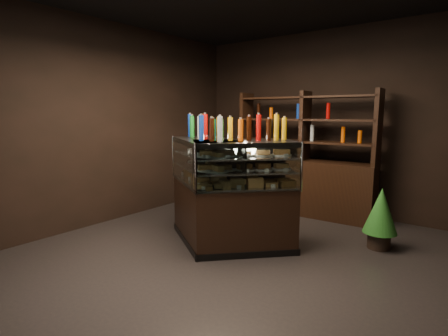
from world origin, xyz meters
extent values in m
plane|color=black|center=(0.00, 0.00, 0.00)|extent=(5.00, 5.00, 0.00)
cube|color=black|center=(0.00, 2.50, 1.50)|extent=(5.00, 0.02, 3.00)
cube|color=black|center=(-2.50, 0.00, 1.50)|extent=(0.02, 5.00, 3.00)
cube|color=black|center=(-0.19, 0.18, 0.39)|extent=(1.26, 1.27, 0.78)
cube|color=black|center=(-0.19, 0.18, 0.04)|extent=(1.30, 1.31, 0.08)
cube|color=black|center=(-0.19, 0.18, 1.30)|extent=(1.26, 1.27, 0.06)
cube|color=silver|center=(-0.19, 0.18, 0.79)|extent=(1.19, 1.21, 0.02)
cube|color=silver|center=(-0.19, 0.18, 0.98)|extent=(1.19, 1.21, 0.02)
cube|color=silver|center=(-0.19, 0.18, 1.14)|extent=(1.19, 1.21, 0.02)
cube|color=white|center=(0.03, -0.03, 1.06)|extent=(0.84, 0.87, 0.55)
cylinder|color=silver|center=(0.44, 0.40, 1.06)|extent=(0.03, 0.03, 0.57)
cylinder|color=silver|center=(-0.39, -0.46, 1.06)|extent=(0.03, 0.03, 0.57)
cube|color=black|center=(-0.74, 0.11, 0.39)|extent=(1.33, 1.15, 0.78)
cube|color=black|center=(-0.74, 0.11, 0.04)|extent=(1.37, 1.18, 0.08)
cube|color=black|center=(-0.74, 0.11, 1.30)|extent=(1.33, 1.15, 0.06)
cube|color=silver|center=(-0.74, 0.11, 0.79)|extent=(1.26, 1.08, 0.02)
cube|color=silver|center=(-0.74, 0.11, 0.98)|extent=(1.26, 1.08, 0.02)
cube|color=silver|center=(-0.74, 0.11, 1.14)|extent=(1.26, 1.08, 0.02)
cube|color=white|center=(-0.90, -0.15, 1.06)|extent=(1.01, 0.65, 0.55)
cylinder|color=silver|center=(-0.39, -0.46, 1.06)|extent=(0.03, 0.03, 0.57)
cylinder|color=silver|center=(-1.40, 0.18, 1.06)|extent=(0.03, 0.03, 0.57)
cube|color=#B08A3F|center=(-0.52, -0.20, 0.83)|extent=(0.19, 0.19, 0.06)
cube|color=#B08A3F|center=(-0.38, -0.06, 0.83)|extent=(0.19, 0.19, 0.06)
cube|color=#B08A3F|center=(-0.24, 0.09, 0.83)|extent=(0.19, 0.19, 0.06)
cube|color=#B08A3F|center=(-0.10, 0.23, 0.83)|extent=(0.19, 0.19, 0.06)
cube|color=#B08A3F|center=(0.04, 0.38, 0.83)|extent=(0.19, 0.19, 0.06)
cube|color=#B08A3F|center=(0.18, 0.52, 0.83)|extent=(0.19, 0.19, 0.06)
cylinder|color=white|center=(-0.51, -0.15, 0.99)|extent=(0.24, 0.24, 0.02)
cube|color=#B08A3F|center=(-0.51, -0.15, 1.03)|extent=(0.18, 0.18, 0.05)
cylinder|color=white|center=(-0.35, 0.02, 0.99)|extent=(0.24, 0.24, 0.02)
cube|color=#B08A3F|center=(-0.35, 0.02, 1.03)|extent=(0.18, 0.18, 0.05)
cylinder|color=white|center=(-0.19, 0.18, 0.99)|extent=(0.24, 0.24, 0.02)
cube|color=#B08A3F|center=(-0.19, 0.18, 1.03)|extent=(0.18, 0.18, 0.05)
cylinder|color=white|center=(-0.03, 0.34, 0.99)|extent=(0.24, 0.24, 0.02)
cube|color=#B08A3F|center=(-0.03, 0.34, 1.03)|extent=(0.18, 0.18, 0.05)
cylinder|color=white|center=(0.12, 0.51, 0.99)|extent=(0.24, 0.24, 0.02)
cube|color=#B08A3F|center=(0.12, 0.51, 1.03)|extent=(0.18, 0.18, 0.05)
cylinder|color=white|center=(-0.51, -0.15, 1.16)|extent=(0.24, 0.24, 0.02)
cube|color=#B08A3F|center=(-0.51, -0.15, 1.19)|extent=(0.18, 0.18, 0.05)
cylinder|color=white|center=(-0.35, 0.02, 1.16)|extent=(0.24, 0.24, 0.02)
cube|color=#B08A3F|center=(-0.35, 0.02, 1.19)|extent=(0.18, 0.18, 0.05)
cylinder|color=white|center=(-0.19, 0.18, 1.16)|extent=(0.24, 0.24, 0.02)
cube|color=#B08A3F|center=(-0.19, 0.18, 1.19)|extent=(0.18, 0.18, 0.05)
cylinder|color=white|center=(-0.03, 0.34, 1.16)|extent=(0.24, 0.24, 0.02)
cube|color=#B08A3F|center=(-0.03, 0.34, 1.19)|extent=(0.18, 0.18, 0.05)
cylinder|color=white|center=(0.12, 0.51, 1.16)|extent=(0.24, 0.24, 0.02)
cube|color=#B08A3F|center=(0.12, 0.51, 1.19)|extent=(0.18, 0.18, 0.05)
cube|color=#B08A3F|center=(-1.18, 0.36, 0.83)|extent=(0.20, 0.17, 0.06)
cube|color=#B08A3F|center=(-1.01, 0.25, 0.83)|extent=(0.20, 0.17, 0.06)
cube|color=#B08A3F|center=(-0.84, 0.14, 0.83)|extent=(0.20, 0.17, 0.06)
cube|color=#B08A3F|center=(-0.67, 0.04, 0.83)|extent=(0.20, 0.17, 0.06)
cube|color=#B08A3F|center=(-0.50, -0.07, 0.83)|extent=(0.20, 0.17, 0.06)
cube|color=#B08A3F|center=(-0.33, -0.18, 0.83)|extent=(0.20, 0.17, 0.06)
cylinder|color=white|center=(-1.12, 0.36, 0.99)|extent=(0.24, 0.24, 0.02)
cube|color=#B08A3F|center=(-1.12, 0.36, 1.03)|extent=(0.19, 0.16, 0.05)
cylinder|color=white|center=(-0.93, 0.24, 0.99)|extent=(0.24, 0.24, 0.02)
cube|color=#B08A3F|center=(-0.93, 0.24, 1.03)|extent=(0.19, 0.16, 0.05)
cylinder|color=white|center=(-0.74, 0.11, 0.99)|extent=(0.24, 0.24, 0.02)
cube|color=#B08A3F|center=(-0.74, 0.11, 1.03)|extent=(0.19, 0.16, 0.05)
cylinder|color=white|center=(-0.54, -0.01, 0.99)|extent=(0.24, 0.24, 0.02)
cube|color=#B08A3F|center=(-0.54, -0.01, 1.03)|extent=(0.19, 0.16, 0.05)
cylinder|color=white|center=(-0.35, -0.13, 0.99)|extent=(0.24, 0.24, 0.02)
cube|color=#B08A3F|center=(-0.35, -0.13, 1.03)|extent=(0.19, 0.16, 0.05)
cylinder|color=white|center=(-1.12, 0.36, 1.16)|extent=(0.24, 0.24, 0.02)
cube|color=#B08A3F|center=(-1.12, 0.36, 1.19)|extent=(0.19, 0.16, 0.05)
cylinder|color=white|center=(-0.93, 0.24, 1.16)|extent=(0.24, 0.24, 0.02)
cube|color=#B08A3F|center=(-0.93, 0.24, 1.19)|extent=(0.19, 0.16, 0.05)
cylinder|color=white|center=(-0.74, 0.11, 1.16)|extent=(0.24, 0.24, 0.02)
cube|color=#B08A3F|center=(-0.74, 0.11, 1.19)|extent=(0.19, 0.16, 0.05)
cylinder|color=white|center=(-0.54, -0.01, 1.16)|extent=(0.24, 0.24, 0.02)
cube|color=#B08A3F|center=(-0.54, -0.01, 1.19)|extent=(0.19, 0.16, 0.05)
cylinder|color=white|center=(-0.35, -0.13, 1.16)|extent=(0.24, 0.24, 0.02)
cube|color=#B08A3F|center=(-0.35, -0.13, 1.19)|extent=(0.19, 0.16, 0.05)
cylinder|color=#B20C0A|center=(-0.54, -0.18, 1.47)|extent=(0.06, 0.06, 0.28)
cylinder|color=silver|center=(-0.54, -0.18, 1.62)|extent=(0.03, 0.03, 0.02)
cylinder|color=black|center=(-0.46, -0.10, 1.47)|extent=(0.06, 0.06, 0.28)
cylinder|color=silver|center=(-0.46, -0.10, 1.62)|extent=(0.03, 0.03, 0.02)
cylinder|color=silver|center=(-0.39, -0.02, 1.47)|extent=(0.06, 0.06, 0.28)
cylinder|color=silver|center=(-0.39, -0.02, 1.62)|extent=(0.03, 0.03, 0.02)
cylinder|color=#0F38B2|center=(-0.31, 0.06, 1.47)|extent=(0.06, 0.06, 0.28)
cylinder|color=silver|center=(-0.31, 0.06, 1.62)|extent=(0.03, 0.03, 0.02)
cylinder|color=#D8590A|center=(-0.23, 0.14, 1.47)|extent=(0.06, 0.06, 0.28)
cylinder|color=silver|center=(-0.23, 0.14, 1.62)|extent=(0.03, 0.03, 0.02)
cylinder|color=#147223|center=(-0.15, 0.22, 1.47)|extent=(0.06, 0.06, 0.28)
cylinder|color=silver|center=(-0.15, 0.22, 1.62)|extent=(0.03, 0.03, 0.02)
cylinder|color=yellow|center=(-0.08, 0.30, 1.47)|extent=(0.06, 0.06, 0.28)
cylinder|color=silver|center=(-0.08, 0.30, 1.62)|extent=(0.03, 0.03, 0.02)
cylinder|color=#B20C0A|center=(0.00, 0.38, 1.47)|extent=(0.06, 0.06, 0.28)
cylinder|color=silver|center=(0.00, 0.38, 1.62)|extent=(0.03, 0.03, 0.02)
cylinder|color=black|center=(0.08, 0.46, 1.47)|extent=(0.06, 0.06, 0.28)
cylinder|color=silver|center=(0.08, 0.46, 1.62)|extent=(0.03, 0.03, 0.02)
cylinder|color=silver|center=(0.16, 0.54, 1.47)|extent=(0.06, 0.06, 0.28)
cylinder|color=silver|center=(0.16, 0.54, 1.62)|extent=(0.03, 0.03, 0.02)
cylinder|color=#B20C0A|center=(-1.16, 0.38, 1.47)|extent=(0.06, 0.06, 0.28)
cylinder|color=silver|center=(-1.16, 0.38, 1.62)|extent=(0.03, 0.03, 0.02)
cylinder|color=black|center=(-1.07, 0.32, 1.47)|extent=(0.06, 0.06, 0.28)
cylinder|color=silver|center=(-1.07, 0.32, 1.62)|extent=(0.03, 0.03, 0.02)
cylinder|color=silver|center=(-0.97, 0.26, 1.47)|extent=(0.06, 0.06, 0.28)
cylinder|color=silver|center=(-0.97, 0.26, 1.62)|extent=(0.03, 0.03, 0.02)
cylinder|color=#0F38B2|center=(-0.88, 0.20, 1.47)|extent=(0.06, 0.06, 0.28)
cylinder|color=silver|center=(-0.88, 0.20, 1.62)|extent=(0.03, 0.03, 0.02)
cylinder|color=#D8590A|center=(-0.78, 0.14, 1.47)|extent=(0.06, 0.06, 0.28)
cylinder|color=silver|center=(-0.78, 0.14, 1.62)|extent=(0.03, 0.03, 0.02)
cylinder|color=#147223|center=(-0.69, 0.09, 1.47)|extent=(0.06, 0.06, 0.28)
cylinder|color=silver|center=(-0.69, 0.09, 1.62)|extent=(0.03, 0.03, 0.02)
cylinder|color=yellow|center=(-0.59, 0.03, 1.47)|extent=(0.06, 0.06, 0.28)
cylinder|color=silver|center=(-0.59, 0.03, 1.62)|extent=(0.03, 0.03, 0.02)
cylinder|color=#B20C0A|center=(-0.50, -0.03, 1.47)|extent=(0.06, 0.06, 0.28)
cylinder|color=silver|center=(-0.50, -0.03, 1.62)|extent=(0.03, 0.03, 0.02)
cylinder|color=black|center=(-0.41, -0.09, 1.47)|extent=(0.06, 0.06, 0.28)
cylinder|color=silver|center=(-0.41, -0.09, 1.62)|extent=(0.03, 0.03, 0.02)
cylinder|color=silver|center=(-0.31, -0.15, 1.47)|extent=(0.06, 0.06, 0.28)
cylinder|color=silver|center=(-0.31, -0.15, 1.62)|extent=(0.03, 0.03, 0.02)
cylinder|color=black|center=(1.12, 1.22, 0.10)|extent=(0.27, 0.27, 0.20)
cone|color=#164F18|center=(1.12, 1.22, 0.48)|extent=(0.40, 0.40, 0.56)
cone|color=#164F18|center=(1.12, 1.22, 0.67)|extent=(0.31, 0.31, 0.39)
cube|color=black|center=(-0.30, 2.05, 0.45)|extent=(2.27, 0.54, 0.90)
cube|color=black|center=(-1.40, 1.99, 1.45)|extent=(0.08, 0.38, 1.10)
cube|color=black|center=(-0.30, 2.05, 1.45)|extent=(0.08, 0.38, 1.10)
cube|color=black|center=(0.79, 2.11, 1.45)|extent=(0.08, 0.38, 1.10)
cube|color=black|center=(-0.30, 2.05, 1.20)|extent=(2.23, 0.49, 0.03)
cube|color=black|center=(-0.30, 2.05, 1.55)|extent=(2.23, 0.49, 0.03)
cube|color=black|center=(-0.30, 2.05, 1.90)|extent=(2.23, 0.49, 0.03)
cylinder|color=#B20C0A|center=(-1.16, 2.00, 1.32)|extent=(0.06, 0.06, 0.22)
cylinder|color=black|center=(-0.91, 2.02, 1.32)|extent=(0.06, 0.06, 0.22)
cylinder|color=silver|center=(-0.67, 2.03, 1.32)|extent=(0.06, 0.06, 0.22)
cylinder|color=#0F38B2|center=(-0.43, 2.04, 1.32)|extent=(0.06, 0.06, 0.22)
cylinder|color=#D8590A|center=(-0.18, 2.06, 1.32)|extent=(0.06, 0.06, 0.22)
cylinder|color=#147223|center=(0.06, 2.07, 1.32)|extent=(0.06, 0.06, 0.22)
cylinder|color=yellow|center=(0.31, 2.08, 1.32)|extent=(0.06, 0.06, 0.22)
cylinder|color=#B20C0A|center=(0.55, 2.10, 1.32)|extent=(0.06, 0.06, 0.22)
camera|label=1|loc=(2.14, -3.20, 1.66)|focal=28.00mm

